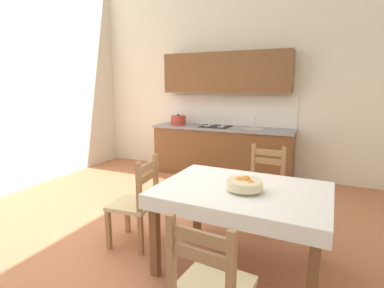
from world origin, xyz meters
name	(u,v)px	position (x,y,z in m)	size (l,w,h in m)	color
ground_plane	(155,239)	(0.00, 0.00, -0.05)	(5.98, 6.06, 0.10)	#B7704C
wall_back	(232,60)	(0.00, 2.79, 2.08)	(5.98, 0.12, 4.16)	silver
kitchen_cabinetry	(222,129)	(-0.05, 2.46, 0.86)	(2.52, 0.63, 2.20)	brown
dining_table	(242,201)	(1.01, -0.18, 0.64)	(1.46, 1.08, 0.75)	brown
dining_chair_kitchen_side	(264,188)	(1.03, 0.77, 0.44)	(0.45, 0.45, 0.93)	#D1BC89
dining_chair_tv_side	(136,204)	(-0.07, -0.22, 0.44)	(0.46, 0.46, 0.93)	#D1BC89
fruit_bowl	(245,184)	(1.05, -0.25, 0.81)	(0.30, 0.30, 0.12)	beige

